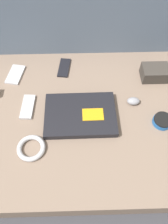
% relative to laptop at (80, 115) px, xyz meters
% --- Properties ---
extents(ground_plane, '(8.00, 8.00, 0.00)m').
position_rel_laptop_xyz_m(ground_plane, '(0.02, 0.01, -0.13)').
color(ground_plane, '#38383D').
extents(couch_seat, '(0.97, 0.79, 0.11)m').
position_rel_laptop_xyz_m(couch_seat, '(0.02, 0.01, -0.07)').
color(couch_seat, '#7A6656').
rests_on(couch_seat, ground_plane).
extents(couch_backrest, '(0.97, 0.20, 0.47)m').
position_rel_laptop_xyz_m(couch_backrest, '(0.02, 0.51, 0.11)').
color(couch_backrest, slate).
rests_on(couch_backrest, ground_plane).
extents(laptop, '(0.31, 0.22, 0.03)m').
position_rel_laptop_xyz_m(laptop, '(0.00, 0.00, 0.00)').
color(laptop, black).
rests_on(laptop, couch_seat).
extents(computer_mouse, '(0.06, 0.04, 0.03)m').
position_rel_laptop_xyz_m(computer_mouse, '(0.24, 0.07, 0.00)').
color(computer_mouse, gray).
rests_on(computer_mouse, couch_seat).
extents(speaker_puck, '(0.08, 0.08, 0.03)m').
position_rel_laptop_xyz_m(speaker_puck, '(0.35, -0.04, -0.00)').
color(speaker_puck, '#1E569E').
rests_on(speaker_puck, couch_seat).
extents(phone_silver, '(0.09, 0.14, 0.01)m').
position_rel_laptop_xyz_m(phone_silver, '(-0.32, 0.25, -0.01)').
color(phone_silver, '#B7B7BC').
rests_on(phone_silver, couch_seat).
extents(phone_black, '(0.06, 0.13, 0.01)m').
position_rel_laptop_xyz_m(phone_black, '(-0.24, 0.05, -0.01)').
color(phone_black, '#B7B7BC').
rests_on(phone_black, couch_seat).
extents(phone_small, '(0.07, 0.13, 0.01)m').
position_rel_laptop_xyz_m(phone_small, '(-0.08, 0.30, -0.01)').
color(phone_small, black).
rests_on(phone_small, couch_seat).
extents(camera_pouch, '(0.13, 0.09, 0.06)m').
position_rel_laptop_xyz_m(camera_pouch, '(0.37, 0.22, 0.02)').
color(camera_pouch, '#38332D').
rests_on(camera_pouch, couch_seat).
extents(cable_coil, '(0.12, 0.12, 0.02)m').
position_rel_laptop_xyz_m(cable_coil, '(-0.20, -0.15, -0.01)').
color(cable_coil, '#B2B2B7').
rests_on(cable_coil, couch_seat).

